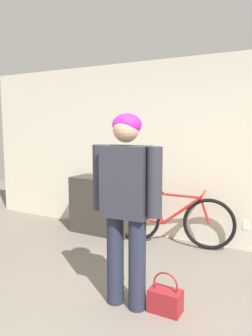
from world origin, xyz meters
TOP-DOWN VIEW (x-y plane):
  - wall_back at (0.00, 2.68)m, footprint 8.00×0.07m
  - side_shelf at (-1.54, 2.40)m, footprint 0.96×0.47m
  - person at (-0.20, 0.71)m, footprint 0.68×0.27m
  - bicycle at (-0.40, 2.39)m, footprint 1.71×0.46m
  - banana at (-1.43, 2.43)m, footprint 0.33×0.09m
  - handbag at (0.17, 0.78)m, footprint 0.29×0.17m

SIDE VIEW (x-z plane):
  - handbag at x=0.17m, z-range -0.07..0.30m
  - bicycle at x=-0.40m, z-range -0.01..0.76m
  - side_shelf at x=-1.54m, z-range 0.00..0.87m
  - banana at x=-1.43m, z-range 0.87..0.91m
  - person at x=-0.20m, z-range 0.16..1.93m
  - wall_back at x=0.00m, z-range 0.00..2.60m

